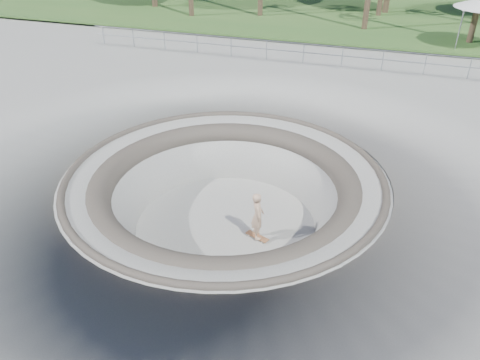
% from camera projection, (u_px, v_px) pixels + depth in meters
% --- Properties ---
extents(ground, '(180.00, 180.00, 0.00)m').
position_uv_depth(ground, '(225.00, 175.00, 14.91)').
color(ground, '#A3A39E').
rests_on(ground, ground).
extents(skate_bowl, '(14.00, 14.00, 4.10)m').
position_uv_depth(skate_bowl, '(226.00, 222.00, 15.86)').
color(skate_bowl, '#A3A39E').
rests_on(skate_bowl, ground).
extents(distant_hills, '(103.20, 45.00, 28.60)m').
position_uv_depth(distant_hills, '(395.00, 23.00, 63.97)').
color(distant_hills, brown).
rests_on(distant_hills, ground).
extents(safety_railing, '(25.00, 0.06, 1.03)m').
position_uv_depth(safety_railing, '(304.00, 53.00, 24.31)').
color(safety_railing, '#999DA2').
rests_on(safety_railing, ground).
extents(skateboard, '(0.85, 0.51, 0.09)m').
position_uv_depth(skateboard, '(257.00, 236.00, 15.17)').
color(skateboard, '#8D5F38').
rests_on(skateboard, ground).
extents(skater, '(0.59, 0.70, 1.63)m').
position_uv_depth(skater, '(258.00, 216.00, 14.74)').
color(skater, tan).
rests_on(skater, skateboard).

